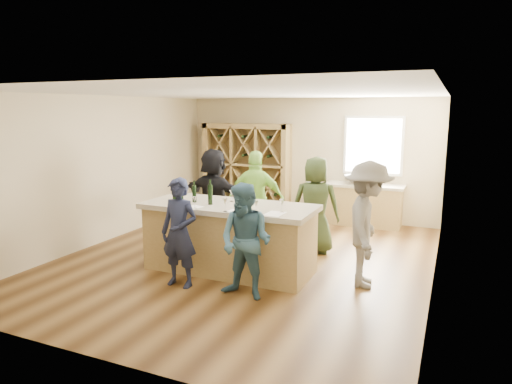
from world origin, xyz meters
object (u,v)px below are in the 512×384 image
at_px(wine_rack, 246,169).
at_px(person_far_left, 214,195).
at_px(person_far_right, 315,205).
at_px(tasting_counter_base, 229,240).
at_px(wine_bottle_a, 175,193).
at_px(person_near_left, 179,233).
at_px(wine_bottle_e, 210,195).
at_px(person_near_right, 246,242).
at_px(wine_bottle_b, 181,194).
at_px(person_far_mid, 256,200).
at_px(person_server, 367,225).
at_px(wine_bottle_c, 194,194).
at_px(sink, 356,179).

xyz_separation_m(wine_rack, person_far_left, (0.44, -2.45, -0.20)).
distance_m(wine_rack, person_far_right, 3.46).
bearing_deg(tasting_counter_base, wine_bottle_a, -169.32).
distance_m(tasting_counter_base, person_near_left, 0.98).
relative_size(wine_bottle_a, wine_bottle_e, 0.92).
bearing_deg(person_near_right, wine_bottle_b, 162.82).
bearing_deg(person_near_left, person_near_right, 0.48).
bearing_deg(person_far_mid, person_server, 144.30).
bearing_deg(wine_rack, person_near_left, -76.67).
height_order(wine_bottle_e, person_near_right, person_near_right).
distance_m(person_server, person_far_mid, 2.46).
distance_m(wine_bottle_e, person_near_left, 0.86).
bearing_deg(person_near_left, person_far_mid, 84.04).
relative_size(wine_bottle_c, person_far_left, 0.15).
xyz_separation_m(wine_bottle_b, person_near_left, (0.34, -0.59, -0.44)).
height_order(tasting_counter_base, person_near_left, person_near_left).
bearing_deg(wine_bottle_c, person_far_mid, 70.83).
bearing_deg(person_server, wine_bottle_b, 91.88).
bearing_deg(wine_bottle_a, sink, 61.98).
height_order(wine_rack, person_far_right, wine_rack).
bearing_deg(person_far_right, wine_bottle_c, 33.47).
bearing_deg(person_near_right, person_far_right, 88.85).
bearing_deg(tasting_counter_base, person_near_left, -113.07).
distance_m(wine_bottle_b, person_near_right, 1.58).
height_order(wine_bottle_a, person_far_mid, person_far_mid).
bearing_deg(person_server, person_far_left, 61.23).
height_order(person_near_right, person_far_right, person_far_right).
relative_size(person_near_left, person_far_mid, 0.88).
distance_m(person_near_left, person_far_right, 2.67).
height_order(tasting_counter_base, person_near_right, person_near_right).
height_order(wine_rack, wine_bottle_e, wine_rack).
xyz_separation_m(sink, wine_bottle_e, (-1.47, -3.92, 0.22)).
height_order(sink, person_near_left, person_near_left).
bearing_deg(person_near_left, person_far_left, 107.56).
height_order(wine_rack, wine_bottle_a, wine_rack).
bearing_deg(wine_bottle_a, person_server, 7.39).
height_order(tasting_counter_base, wine_bottle_c, wine_bottle_c).
height_order(sink, wine_bottle_a, wine_bottle_a).
relative_size(wine_bottle_c, wine_bottle_e, 0.86).
xyz_separation_m(person_near_left, person_far_left, (-0.68, 2.27, 0.11)).
xyz_separation_m(tasting_counter_base, wine_bottle_c, (-0.58, -0.07, 0.71)).
bearing_deg(tasting_counter_base, wine_bottle_c, -172.83).
distance_m(wine_bottle_a, wine_bottle_c, 0.32).
relative_size(wine_rack, wine_bottle_b, 7.11).
bearing_deg(person_near_right, person_far_mid, 116.06).
bearing_deg(wine_bottle_b, wine_bottle_c, 58.22).
height_order(wine_bottle_e, person_near_left, person_near_left).
xyz_separation_m(wine_bottle_a, person_server, (3.00, 0.39, -0.31)).
height_order(wine_bottle_b, person_far_mid, person_far_mid).
distance_m(wine_bottle_c, person_near_right, 1.56).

